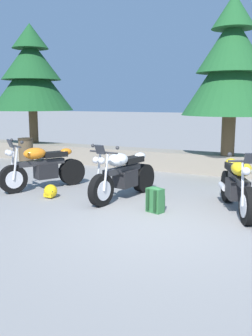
{
  "coord_description": "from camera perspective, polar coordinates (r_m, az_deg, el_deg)",
  "views": [
    {
      "loc": [
        2.08,
        -5.48,
        1.97
      ],
      "look_at": [
        -1.2,
        1.2,
        0.65
      ],
      "focal_mm": 40.17,
      "sensor_mm": 36.0,
      "label": 1
    }
  ],
  "objects": [
    {
      "name": "motorcycle_white_centre",
      "position": [
        7.65,
        -0.46,
        -1.13
      ],
      "size": [
        0.71,
        2.06,
        1.18
      ],
      "color": "black",
      "rests_on": "ground"
    },
    {
      "name": "rider_helmet",
      "position": [
        7.94,
        -11.4,
        -3.48
      ],
      "size": [
        0.28,
        0.28,
        0.28
      ],
      "color": "yellow",
      "rests_on": "ground"
    },
    {
      "name": "motorcycle_yellow_far_right",
      "position": [
        7.0,
        16.59,
        -2.62
      ],
      "size": [
        1.05,
        1.96,
        1.18
      ],
      "color": "black",
      "rests_on": "ground"
    },
    {
      "name": "motorcycle_orange_near_left",
      "position": [
        8.73,
        -12.54,
        0.02
      ],
      "size": [
        1.14,
        1.91,
        1.18
      ],
      "color": "black",
      "rests_on": "ground"
    },
    {
      "name": "trash_bin",
      "position": [
        12.04,
        -14.93,
        2.38
      ],
      "size": [
        0.46,
        0.46,
        0.86
      ],
      "color": "brown",
      "rests_on": "ground"
    },
    {
      "name": "rider_backpack",
      "position": [
        6.79,
        4.47,
        -4.7
      ],
      "size": [
        0.34,
        0.32,
        0.47
      ],
      "color": "#2D6B38",
      "rests_on": "ground"
    },
    {
      "name": "pine_tree_far_left",
      "position": [
        13.46,
        -14.16,
        13.61
      ],
      "size": [
        2.76,
        2.76,
        3.98
      ],
      "color": "brown",
      "rests_on": "stone_wall"
    },
    {
      "name": "pine_tree_mid_left",
      "position": [
        10.3,
        15.71,
        14.76
      ],
      "size": [
        2.49,
        2.49,
        4.08
      ],
      "color": "brown",
      "rests_on": "stone_wall"
    },
    {
      "name": "stone_wall",
      "position": [
        10.62,
        14.53,
        0.55
      ],
      "size": [
        36.0,
        0.8,
        0.55
      ],
      "primitive_type": "cube",
      "color": "gray",
      "rests_on": "ground"
    },
    {
      "name": "ground_plane",
      "position": [
        6.18,
        5.14,
        -8.56
      ],
      "size": [
        120.0,
        120.0,
        0.0
      ],
      "primitive_type": "plane",
      "color": "gray"
    }
  ]
}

